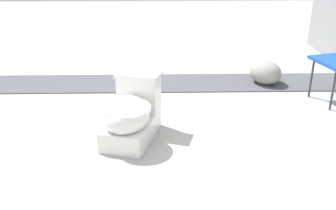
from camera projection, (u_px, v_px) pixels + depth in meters
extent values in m
plane|color=#A8A59E|center=(95.00, 142.00, 3.20)|extent=(14.00, 14.00, 0.00)
cube|color=#4C4C51|center=(157.00, 83.00, 4.42)|extent=(0.56, 8.00, 0.01)
cube|color=white|center=(132.00, 129.00, 3.22)|extent=(0.67, 0.49, 0.17)
ellipsoid|color=white|center=(126.00, 115.00, 3.06)|extent=(0.52, 0.47, 0.28)
cylinder|color=white|center=(126.00, 108.00, 3.04)|extent=(0.48, 0.48, 0.03)
cube|color=white|center=(139.00, 93.00, 3.31)|extent=(0.27, 0.38, 0.30)
cube|color=white|center=(138.00, 75.00, 3.25)|extent=(0.30, 0.41, 0.04)
cylinder|color=silver|center=(147.00, 73.00, 3.22)|extent=(0.02, 0.02, 0.01)
cylinder|color=#38383D|center=(333.00, 90.00, 3.69)|extent=(0.02, 0.02, 0.40)
cylinder|color=#38383D|center=(311.00, 78.00, 3.99)|extent=(0.02, 0.02, 0.40)
ellipsoid|color=gray|center=(265.00, 72.00, 4.37)|extent=(0.48, 0.47, 0.27)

